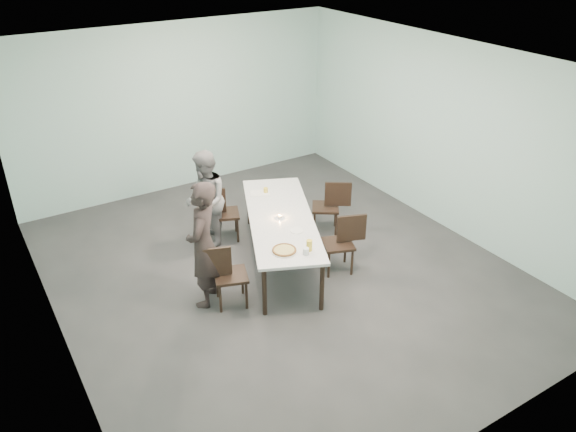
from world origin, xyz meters
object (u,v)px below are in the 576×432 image
chair_far_right (331,203)px  water_tumbler (306,251)px  pizza (284,250)px  amber_tumbler (266,190)px  diner_far (206,200)px  chair_near_right (344,239)px  tealight (280,217)px  table (281,220)px  beer_glass (309,245)px  chair_near_left (224,272)px  diner_near (203,245)px  side_plate (297,231)px  chair_far_left (220,210)px

chair_far_right → water_tumbler: chair_far_right is taller
pizza → amber_tumbler: (0.66, 1.62, 0.02)m
pizza → diner_far: bearing=97.8°
chair_far_right → water_tumbler: bearing=79.6°
diner_far → chair_far_right: bearing=86.8°
water_tumbler → chair_far_right: bearing=44.8°
chair_near_right → tealight: 0.96m
table → chair_far_right: (1.14, 0.35, -0.19)m
pizza → beer_glass: bearing=-27.3°
table → amber_tumbler: amber_tumbler is taller
chair_near_right → diner_far: size_ratio=0.57×
chair_near_left → chair_near_right: bearing=14.0°
table → water_tumbler: water_tumbler is taller
diner_near → tealight: size_ratio=30.84×
table → side_plate: (-0.03, -0.47, 0.06)m
chair_near_left → diner_far: diner_far is taller
chair_near_left → water_tumbler: size_ratio=9.67×
chair_near_right → table: bearing=-24.5°
water_tumbler → tealight: (0.21, 0.99, -0.02)m
table → chair_near_left: (-1.15, -0.50, -0.19)m
water_tumbler → chair_near_right: bearing=23.0°
tealight → diner_far: bearing=122.2°
chair_far_right → water_tumbler: (-1.39, -1.38, 0.29)m
chair_near_left → side_plate: bearing=20.4°
chair_far_left → tealight: 1.22m
chair_far_left → amber_tumbler: chair_far_left is taller
diner_near → water_tumbler: size_ratio=19.19×
chair_far_right → beer_glass: 1.89m
chair_far_right → side_plate: (-1.17, -0.82, 0.25)m
amber_tumbler → chair_far_right: bearing=-25.6°
diner_near → side_plate: bearing=121.9°
chair_far_right → tealight: 1.27m
chair_near_left → table: bearing=42.1°
chair_near_right → chair_far_right: bearing=-95.8°
water_tumbler → side_plate: bearing=68.5°
chair_near_left → chair_far_left: same height
table → diner_near: (-1.33, -0.30, 0.17)m
tealight → amber_tumbler: (0.25, 0.83, 0.02)m
chair_far_right → table: bearing=52.0°
diner_near → side_plate: (1.30, -0.16, -0.11)m
chair_near_left → chair_far_right: size_ratio=1.00×
chair_far_right → beer_glass: beer_glass is taller
chair_far_right → diner_far: size_ratio=0.57×
chair_near_right → water_tumbler: (-0.90, -0.38, 0.29)m
table → chair_near_right: chair_near_right is taller
pizza → tealight: 0.89m
chair_far_right → tealight: chair_far_right is taller
diner_far → tealight: size_ratio=27.35×
chair_far_left → beer_glass: (0.29, -2.05, 0.32)m
chair_far_left → chair_near_left: bearing=-91.6°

